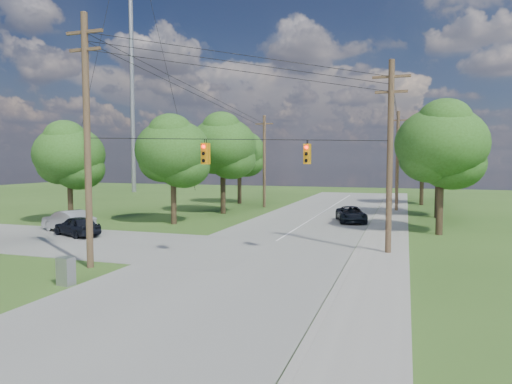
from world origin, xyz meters
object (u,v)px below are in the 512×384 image
(car_cross_silver, at_px, (68,221))
(pole_north_e, at_px, (397,160))
(pole_ne, at_px, (390,154))
(pole_north_w, at_px, (264,160))
(car_cross_dark, at_px, (77,226))
(car_main_north, at_px, (351,214))
(control_cabinet, at_px, (66,271))
(pole_sw, at_px, (87,137))

(car_cross_silver, bearing_deg, pole_north_e, 152.65)
(pole_ne, height_order, pole_north_w, pole_ne)
(pole_ne, xyz_separation_m, car_cross_dark, (-20.28, -0.34, -4.75))
(car_cross_dark, distance_m, car_main_north, 21.18)
(control_cabinet, bearing_deg, car_main_north, 76.03)
(pole_north_e, height_order, control_cabinet, pole_north_e)
(pole_sw, height_order, car_cross_dark, pole_sw)
(pole_ne, bearing_deg, control_cabinet, -139.68)
(car_cross_dark, xyz_separation_m, car_cross_silver, (-1.86, 1.33, 0.09))
(pole_north_e, xyz_separation_m, car_cross_silver, (-22.14, -21.01, -4.32))
(pole_ne, relative_size, control_cabinet, 8.99)
(control_cabinet, bearing_deg, pole_ne, 47.74)
(car_main_north, bearing_deg, pole_sw, -131.70)
(pole_ne, relative_size, car_main_north, 2.26)
(pole_north_w, bearing_deg, pole_ne, -57.71)
(pole_north_w, height_order, car_main_north, pole_north_w)
(pole_sw, bearing_deg, pole_north_w, 90.77)
(car_cross_silver, relative_size, control_cabinet, 4.01)
(control_cabinet, bearing_deg, car_cross_silver, 137.64)
(pole_north_w, distance_m, control_cabinet, 32.87)
(pole_sw, distance_m, car_cross_silver, 13.33)
(pole_ne, xyz_separation_m, car_main_north, (-3.40, 12.46, -4.79))
(pole_sw, relative_size, car_cross_dark, 2.99)
(pole_north_e, bearing_deg, pole_ne, -90.00)
(pole_north_e, relative_size, car_main_north, 2.15)
(pole_north_e, distance_m, car_cross_dark, 30.49)
(car_cross_dark, bearing_deg, pole_north_e, 159.74)
(pole_north_e, bearing_deg, car_cross_silver, -136.50)
(pole_north_w, relative_size, control_cabinet, 8.56)
(pole_ne, bearing_deg, car_main_north, 105.27)
(car_cross_dark, bearing_deg, pole_sw, 65.01)
(pole_sw, bearing_deg, car_cross_silver, 135.16)
(pole_north_e, relative_size, control_cabinet, 8.56)
(pole_north_w, bearing_deg, car_cross_silver, -111.41)
(pole_north_e, relative_size, car_cross_dark, 2.50)
(pole_north_e, distance_m, pole_north_w, 13.90)
(pole_sw, xyz_separation_m, car_main_north, (10.10, 20.06, -5.55))
(car_cross_dark, distance_m, car_cross_silver, 2.28)
(pole_north_w, height_order, car_cross_silver, pole_north_w)
(pole_sw, distance_m, car_main_north, 23.13)
(pole_north_e, bearing_deg, pole_sw, -114.52)
(pole_ne, relative_size, car_cross_silver, 2.24)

